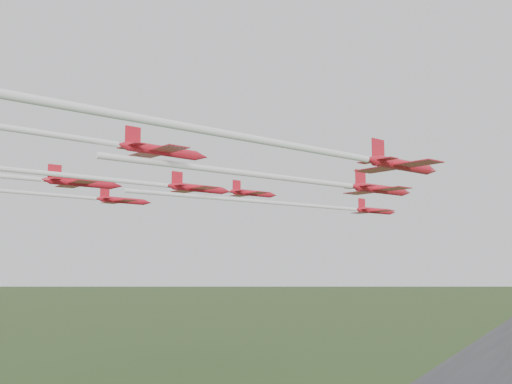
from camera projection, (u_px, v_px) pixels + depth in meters
The scene contains 7 objects.
runway at pixel (494, 363), 242.97m from camera, with size 38.00×900.00×0.04m, color #323235.
jet_lead at pixel (322, 207), 87.93m from camera, with size 20.66×47.20×2.33m.
jet_row2_left at pixel (183, 187), 87.63m from camera, with size 21.09×51.90×2.42m.
jet_row2_right at pixel (333, 184), 69.33m from camera, with size 18.74×42.86×2.80m.
jet_row3_left at pixel (23, 192), 85.48m from camera, with size 20.36×61.03×2.49m.
jet_row3_mid at pixel (71, 176), 65.97m from camera, with size 23.35×62.21×2.48m.
jet_row3_right at pixel (309, 149), 49.25m from camera, with size 21.43×53.47×2.72m.
Camera 1 is at (40.21, -66.93, 42.61)m, focal length 40.00 mm.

